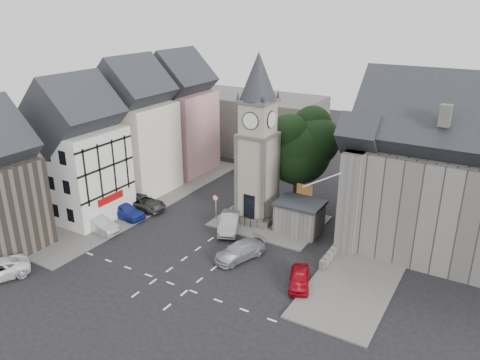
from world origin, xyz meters
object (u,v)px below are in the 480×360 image
Objects in this scene: stone_shelter at (299,217)px; pedestrian at (368,236)px; clock_tower at (258,141)px; car_west_blue at (125,210)px; car_east_red at (300,278)px.

pedestrian is (6.28, 1.11, -0.79)m from stone_shelter.
clock_tower is 3.51× the size of car_west_blue.
stone_shelter is 2.84× the size of pedestrian.
clock_tower is 15.12m from car_west_blue.
stone_shelter reaches higher than car_east_red.
car_west_blue is (-11.50, -6.53, -7.33)m from clock_tower.
stone_shelter is at bearing -5.84° from clock_tower.
pedestrian is at bearing 3.20° from clock_tower.
clock_tower reaches higher than car_east_red.
car_west_blue is 3.06× the size of pedestrian.
car_west_blue is at bearing -0.71° from pedestrian.
clock_tower is 10.75× the size of pedestrian.
stone_shelter is at bearing 93.53° from car_east_red.
car_west_blue is 20.12m from car_east_red.
stone_shelter is at bearing -8.25° from pedestrian.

